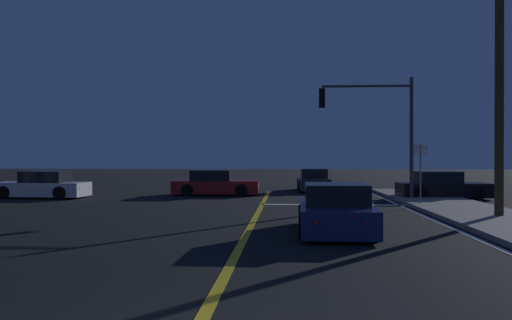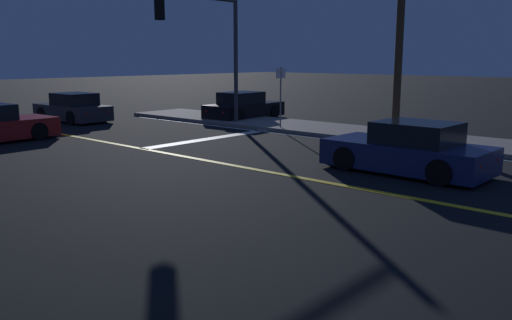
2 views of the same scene
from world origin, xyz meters
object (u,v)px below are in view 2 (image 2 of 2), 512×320
(car_distant_tail_black, at_px, (244,107))
(traffic_signal_near_right, at_px, (209,35))
(car_following_oncoming_navy, at_px, (409,151))
(utility_pole_right, at_px, (401,5))
(car_mid_block_charcoal, at_px, (73,109))
(street_sign_corner, at_px, (281,88))

(car_distant_tail_black, relative_size, traffic_signal_near_right, 0.76)
(car_following_oncoming_navy, distance_m, utility_pole_right, 7.73)
(traffic_signal_near_right, xyz_separation_m, utility_pole_right, (2.67, -7.23, 0.96))
(utility_pole_right, bearing_deg, car_distant_tail_black, 85.67)
(car_mid_block_charcoal, xyz_separation_m, street_sign_corner, (3.91, -9.46, 1.15))
(car_mid_block_charcoal, bearing_deg, street_sign_corner, -68.73)
(car_mid_block_charcoal, xyz_separation_m, utility_pole_right, (5.31, -13.89, 4.25))
(car_distant_tail_black, relative_size, utility_pole_right, 0.48)
(street_sign_corner, bearing_deg, utility_pole_right, -72.45)
(utility_pole_right, distance_m, street_sign_corner, 5.58)
(car_mid_block_charcoal, xyz_separation_m, traffic_signal_near_right, (2.64, -6.66, 3.29))
(car_following_oncoming_navy, bearing_deg, utility_pole_right, 31.32)
(car_distant_tail_black, xyz_separation_m, car_mid_block_charcoal, (-5.94, 5.52, -0.00))
(car_following_oncoming_navy, bearing_deg, car_mid_block_charcoal, 90.30)
(car_mid_block_charcoal, height_order, utility_pole_right, utility_pole_right)
(car_following_oncoming_navy, height_order, street_sign_corner, street_sign_corner)
(traffic_signal_near_right, bearing_deg, street_sign_corner, 114.47)
(car_mid_block_charcoal, bearing_deg, car_following_oncoming_navy, -92.10)
(car_mid_block_charcoal, distance_m, street_sign_corner, 10.31)
(car_distant_tail_black, xyz_separation_m, traffic_signal_near_right, (-3.31, -1.14, 3.29))
(car_mid_block_charcoal, distance_m, utility_pole_right, 15.47)
(car_distant_tail_black, height_order, traffic_signal_near_right, traffic_signal_near_right)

